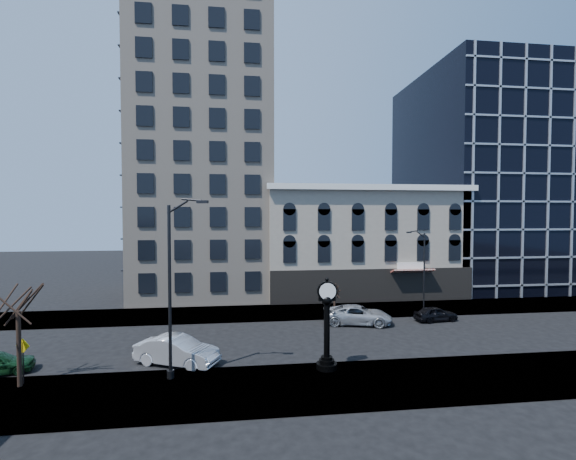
{
  "coord_description": "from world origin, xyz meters",
  "views": [
    {
      "loc": [
        -1.93,
        -28.01,
        9.13
      ],
      "look_at": [
        2.0,
        4.0,
        8.0
      ],
      "focal_mm": 24.0,
      "sensor_mm": 36.0,
      "label": 1
    }
  ],
  "objects": [
    {
      "name": "cream_tower",
      "position": [
        -6.11,
        18.88,
        19.32
      ],
      "size": [
        15.9,
        15.4,
        42.5
      ],
      "color": "#C0AE9A",
      "rests_on": "ground"
    },
    {
      "name": "car_far_c",
      "position": [
        14.92,
        3.46,
        0.64
      ],
      "size": [
        3.93,
        1.97,
        1.29
      ],
      "primitive_type": "imported",
      "rotation": [
        0.0,
        0.0,
        1.69
      ],
      "color": "black",
      "rests_on": "ground"
    },
    {
      "name": "bare_tree_near",
      "position": [
        -13.62,
        -6.33,
        5.01
      ],
      "size": [
        3.77,
        3.77,
        6.48
      ],
      "color": "#322219",
      "rests_on": "sidewalk_near"
    },
    {
      "name": "bare_tree_far",
      "position": [
        6.76,
        6.91,
        2.61
      ],
      "size": [
        1.93,
        1.93,
        3.32
      ],
      "color": "#322219",
      "rests_on": "sidewalk_far"
    },
    {
      "name": "street_lamp_far",
      "position": [
        14.58,
        5.88,
        6.06
      ],
      "size": [
        1.97,
        0.84,
        7.87
      ],
      "rotation": [
        0.0,
        0.0,
        3.46
      ],
      "color": "black",
      "rests_on": "sidewalk_far"
    },
    {
      "name": "car_far_a",
      "position": [
        7.94,
        3.39,
        0.78
      ],
      "size": [
        6.11,
        3.92,
        1.57
      ],
      "primitive_type": "imported",
      "rotation": [
        0.0,
        0.0,
        1.32
      ],
      "color": "#A5A8AD",
      "rests_on": "ground"
    },
    {
      "name": "sidewalk_far",
      "position": [
        0.0,
        8.0,
        0.06
      ],
      "size": [
        160.0,
        6.0,
        0.12
      ],
      "primitive_type": "cube",
      "color": "gray",
      "rests_on": "ground"
    },
    {
      "name": "warning_sign",
      "position": [
        -13.6,
        -6.0,
        1.81
      ],
      "size": [
        0.78,
        0.24,
        2.46
      ],
      "rotation": [
        0.0,
        0.0,
        -0.26
      ],
      "color": "black",
      "rests_on": "sidewalk_near"
    },
    {
      "name": "victorian_row",
      "position": [
        12.0,
        15.89,
        6.0
      ],
      "size": [
        22.6,
        11.19,
        12.5
      ],
      "color": "#A09584",
      "rests_on": "ground"
    },
    {
      "name": "sidewalk_near",
      "position": [
        0.0,
        -8.0,
        0.06
      ],
      "size": [
        160.0,
        6.0,
        0.12
      ],
      "primitive_type": "cube",
      "color": "gray",
      "rests_on": "ground"
    },
    {
      "name": "ground",
      "position": [
        0.0,
        0.0,
        0.0
      ],
      "size": [
        160.0,
        160.0,
        0.0
      ],
      "primitive_type": "plane",
      "color": "black",
      "rests_on": "ground"
    },
    {
      "name": "street_clock",
      "position": [
        3.08,
        -6.0,
        2.57
      ],
      "size": [
        1.23,
        1.23,
        5.42
      ],
      "rotation": [
        0.0,
        0.0,
        -0.07
      ],
      "color": "black",
      "rests_on": "sidewalk_near"
    },
    {
      "name": "car_far_b",
      "position": [
        7.55,
        3.87,
        0.69
      ],
      "size": [
        5.07,
        3.0,
        1.38
      ],
      "primitive_type": "imported",
      "rotation": [
        0.0,
        0.0,
        1.81
      ],
      "color": "#595B60",
      "rests_on": "ground"
    },
    {
      "name": "car_near_b",
      "position": [
        -5.87,
        -3.91,
        0.86
      ],
      "size": [
        5.5,
        3.77,
        1.72
      ],
      "primitive_type": "imported",
      "rotation": [
        0.0,
        0.0,
        1.16
      ],
      "color": "silver",
      "rests_on": "ground"
    },
    {
      "name": "glass_office",
      "position": [
        32.0,
        20.91,
        14.0
      ],
      "size": [
        20.0,
        20.15,
        28.0
      ],
      "color": "black",
      "rests_on": "ground"
    },
    {
      "name": "street_lamp_near",
      "position": [
        -5.13,
        -6.41,
        7.82
      ],
      "size": [
        2.61,
        0.86,
        10.2
      ],
      "rotation": [
        0.0,
        0.0,
        -0.22
      ],
      "color": "black",
      "rests_on": "sidewalk_near"
    }
  ]
}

